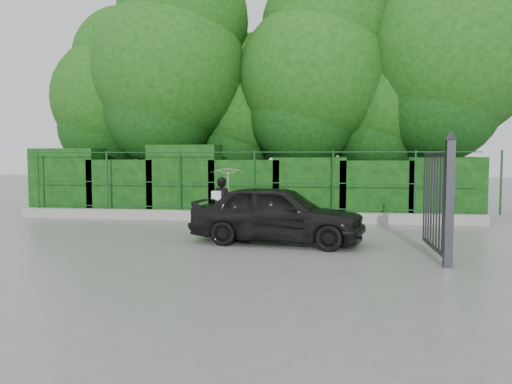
# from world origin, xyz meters

# --- Properties ---
(ground) EXTENTS (80.00, 80.00, 0.00)m
(ground) POSITION_xyz_m (0.00, 0.00, 0.00)
(ground) COLOR gray
(kerb) EXTENTS (14.00, 0.25, 0.30)m
(kerb) POSITION_xyz_m (0.00, 4.50, 0.15)
(kerb) COLOR #9E9E99
(kerb) RESTS_ON ground
(fence) EXTENTS (14.13, 0.06, 1.80)m
(fence) POSITION_xyz_m (0.22, 4.50, 1.20)
(fence) COLOR #13421B
(fence) RESTS_ON kerb
(hedge) EXTENTS (14.20, 1.20, 2.29)m
(hedge) POSITION_xyz_m (-0.18, 5.50, 0.99)
(hedge) COLOR black
(hedge) RESTS_ON ground
(trees) EXTENTS (17.10, 6.15, 8.08)m
(trees) POSITION_xyz_m (1.14, 7.74, 4.62)
(trees) COLOR black
(trees) RESTS_ON ground
(gate) EXTENTS (0.22, 2.33, 2.36)m
(gate) POSITION_xyz_m (4.60, -0.72, 1.19)
(gate) COLOR #27272D
(gate) RESTS_ON ground
(woman) EXTENTS (0.89, 0.90, 1.66)m
(woman) POSITION_xyz_m (-0.00, 2.33, 1.10)
(woman) COLOR black
(woman) RESTS_ON ground
(car) EXTENTS (4.02, 2.11, 1.31)m
(car) POSITION_xyz_m (1.45, 0.86, 0.65)
(car) COLOR black
(car) RESTS_ON ground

